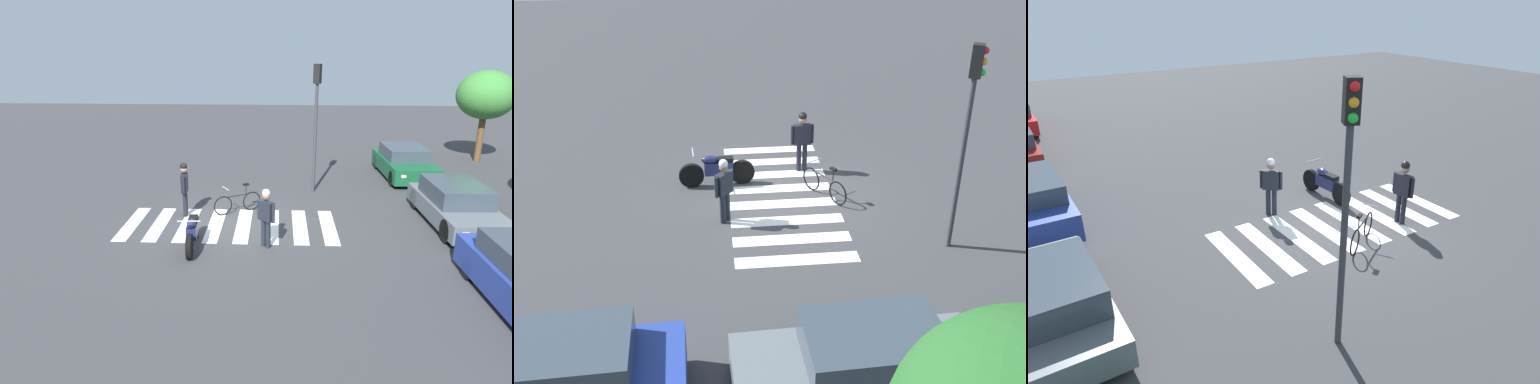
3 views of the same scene
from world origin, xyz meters
TOP-DOWN VIEW (x-y plane):
  - ground_plane at (0.00, 0.00)m, footprint 60.00×60.00m
  - police_motorcycle at (1.71, -0.87)m, footprint 2.14×0.62m
  - leaning_bicycle at (-1.17, 0.17)m, footprint 0.94×1.53m
  - officer_on_foot at (1.58, 1.21)m, footprint 0.48×0.51m
  - officer_by_motorcycle at (-0.81, -1.56)m, footprint 0.68×0.25m
  - crosswalk_stripes at (0.00, 0.00)m, footprint 2.89×6.75m
  - car_grey_coupe at (-0.51, 7.23)m, footprint 4.32×1.98m
  - car_blue_hatchback at (4.71, 7.10)m, footprint 4.70×1.93m
  - traffic_light_pole at (-3.69, 2.92)m, footprint 0.36×0.32m

SIDE VIEW (x-z plane):
  - ground_plane at x=0.00m, z-range 0.00..0.00m
  - crosswalk_stripes at x=0.00m, z-range 0.00..0.01m
  - leaning_bicycle at x=-1.17m, z-range -0.12..0.87m
  - police_motorcycle at x=1.71m, z-range -0.06..1.01m
  - car_grey_coupe at x=-0.51m, z-range -0.02..1.30m
  - car_blue_hatchback at x=4.71m, z-range -0.03..1.38m
  - officer_on_foot at x=1.58m, z-range 0.13..1.86m
  - officer_by_motorcycle at x=-0.81m, z-range 0.15..1.99m
  - traffic_light_pole at x=-3.69m, z-range 0.78..5.63m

